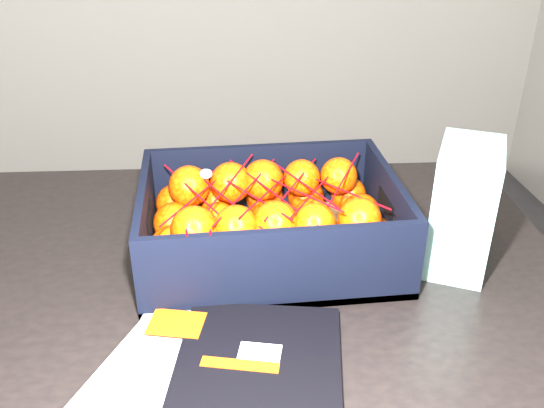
{
  "coord_description": "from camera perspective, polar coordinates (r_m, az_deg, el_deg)",
  "views": [
    {
      "loc": [
        0.24,
        -0.85,
        1.31
      ],
      "look_at": [
        0.33,
        -0.03,
        0.86
      ],
      "focal_mm": 39.64,
      "sensor_mm": 36.0,
      "label": 1
    }
  ],
  "objects": [
    {
      "name": "mesh_net",
      "position": [
        0.95,
        -0.6,
        0.92
      ],
      "size": [
        0.34,
        0.27,
        0.09
      ],
      "color": "#BE0712",
      "rests_on": "clementine_heap"
    },
    {
      "name": "magazine_stack",
      "position": [
        0.78,
        -6.28,
        -16.72
      ],
      "size": [
        0.39,
        0.35,
        0.02
      ],
      "color": "silver",
      "rests_on": "table"
    },
    {
      "name": "table",
      "position": [
        1.04,
        -6.41,
        -11.02
      ],
      "size": [
        1.25,
        0.88,
        0.75
      ],
      "color": "black",
      "rests_on": "ground"
    },
    {
      "name": "produce_crate",
      "position": [
        1.0,
        -0.2,
        -2.6
      ],
      "size": [
        0.41,
        0.31,
        0.13
      ],
      "color": "olive",
      "rests_on": "table"
    },
    {
      "name": "clementine_heap",
      "position": [
        0.99,
        -0.49,
        -1.55
      ],
      "size": [
        0.39,
        0.29,
        0.12
      ],
      "color": "#F64605",
      "rests_on": "produce_crate"
    },
    {
      "name": "retail_carton",
      "position": [
        0.99,
        17.7,
        -0.33
      ],
      "size": [
        0.14,
        0.16,
        0.21
      ],
      "primitive_type": "cube",
      "rotation": [
        0.0,
        0.0,
        -0.46
      ],
      "color": "white",
      "rests_on": "table"
    }
  ]
}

